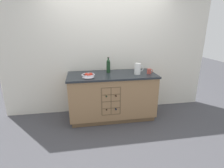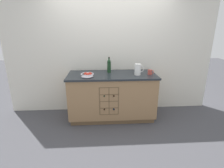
% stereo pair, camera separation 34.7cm
% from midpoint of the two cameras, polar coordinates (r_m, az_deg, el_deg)
% --- Properties ---
extents(ground_plane, '(14.00, 14.00, 0.00)m').
position_cam_midpoint_polar(ground_plane, '(3.75, -2.69, -10.54)').
color(ground_plane, '#424247').
extents(back_wall, '(4.40, 0.06, 2.55)m').
position_cam_midpoint_polar(back_wall, '(3.76, -3.78, 10.03)').
color(back_wall, silver).
rests_on(back_wall, ground_plane).
extents(kitchen_island, '(1.72, 0.76, 0.92)m').
position_cam_midpoint_polar(kitchen_island, '(3.55, -2.81, -3.92)').
color(kitchen_island, brown).
rests_on(kitchen_island, ground_plane).
extents(fruit_bowl, '(0.24, 0.24, 0.08)m').
position_cam_midpoint_polar(fruit_bowl, '(3.22, -10.82, 2.77)').
color(fruit_bowl, silver).
rests_on(fruit_bowl, kitchen_island).
extents(white_pitcher, '(0.19, 0.12, 0.22)m').
position_cam_midpoint_polar(white_pitcher, '(3.39, 5.50, 4.99)').
color(white_pitcher, white).
rests_on(white_pitcher, kitchen_island).
extents(ceramic_mug, '(0.12, 0.08, 0.09)m').
position_cam_midpoint_polar(ceramic_mug, '(3.49, 9.30, 4.11)').
color(ceramic_mug, '#B7473D').
rests_on(ceramic_mug, kitchen_island).
extents(standing_wine_bottle, '(0.08, 0.08, 0.31)m').
position_cam_midpoint_polar(standing_wine_bottle, '(3.51, -4.05, 5.94)').
color(standing_wine_bottle, '#19381E').
rests_on(standing_wine_bottle, kitchen_island).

